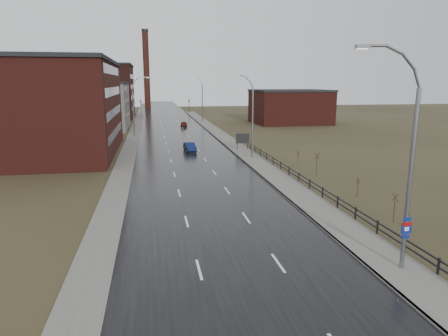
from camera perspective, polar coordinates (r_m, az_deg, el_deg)
name	(u,v)px	position (r m, az deg, el deg)	size (l,w,h in m)	color
ground	(257,305)	(19.95, 4.81, -18.91)	(320.00, 320.00, 0.00)	#2D2819
road	(177,137)	(77.30, -6.76, 4.42)	(14.00, 300.00, 0.06)	black
sidewalk_right	(252,159)	(54.11, 4.06, 1.25)	(3.20, 180.00, 0.18)	#595651
curb_right	(241,160)	(53.76, 2.49, 1.19)	(0.16, 180.00, 0.18)	slate
sidewalk_left	(133,138)	(77.25, -12.86, 4.22)	(2.40, 260.00, 0.12)	#595651
warehouse_near	(35,108)	(63.73, -25.39, 7.81)	(22.44, 28.56, 13.50)	#471914
warehouse_mid	(91,105)	(95.56, -18.49, 8.50)	(16.32, 20.40, 10.50)	slate
warehouse_far	(87,91)	(125.86, -18.96, 10.34)	(26.52, 24.48, 15.50)	#331611
building_right	(290,106)	(104.65, 9.37, 8.67)	(18.36, 16.32, 8.50)	#471914
smokestack	(146,69)	(166.57, -11.03, 13.70)	(2.70, 2.70, 30.70)	#331611
streetlight_main	(406,164)	(23.01, 24.56, 0.46)	(3.91, 0.29, 12.11)	slate
streetlight_right_mid	(250,116)	(54.27, 3.79, 7.41)	(3.36, 0.28, 11.35)	slate
streetlight_left	(135,106)	(78.67, -12.63, 8.60)	(3.36, 0.28, 11.35)	slate
streetlight_right_far	(201,100)	(107.37, -3.27, 9.74)	(3.36, 0.28, 11.35)	slate
guardrail	(313,185)	(39.03, 12.54, -2.35)	(0.10, 53.05, 1.10)	black
shrub_c	(395,207)	(32.39, 23.18, -5.14)	(0.54, 0.57, 2.28)	#382D23
shrub_d	(358,187)	(38.47, 18.56, -2.53)	(0.44, 0.46, 1.81)	#382D23
shrub_e	(317,164)	(45.43, 13.12, 0.58)	(0.63, 0.67, 2.69)	#382D23
shrub_f	(298,157)	(51.19, 10.54, 1.50)	(0.46, 0.48, 1.91)	#382D23
billboard	(243,139)	(61.83, 2.66, 4.17)	(2.14, 0.17, 2.58)	black
traffic_light_left	(141,100)	(136.64, -11.82, 9.49)	(0.58, 2.73, 5.30)	black
traffic_light_right	(189,100)	(137.18, -5.03, 9.71)	(0.58, 2.73, 5.30)	black
car_near	(190,147)	(60.44, -4.91, 2.95)	(1.44, 4.13, 1.36)	#0E1847
car_far	(184,124)	(95.58, -5.76, 6.28)	(1.50, 3.73, 1.27)	#4C170C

